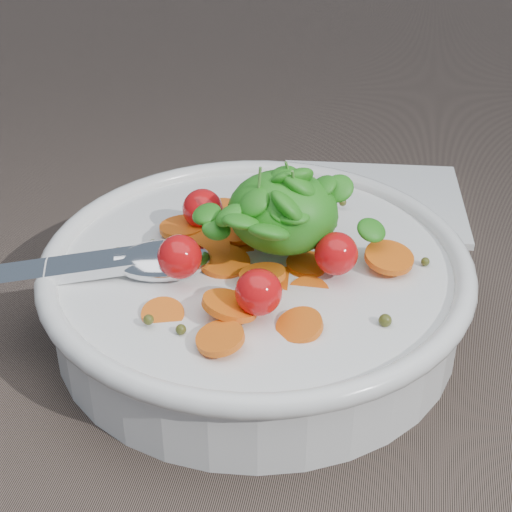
# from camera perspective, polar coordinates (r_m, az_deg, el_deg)

# --- Properties ---
(ground) EXTENTS (6.00, 6.00, 0.00)m
(ground) POSITION_cam_1_polar(r_m,az_deg,el_deg) (0.56, -0.79, -4.60)
(ground) COLOR brown
(ground) RESTS_ON ground
(bowl) EXTENTS (0.31, 0.29, 0.13)m
(bowl) POSITION_cam_1_polar(r_m,az_deg,el_deg) (0.54, 0.01, -2.08)
(bowl) COLOR white
(bowl) RESTS_ON ground
(napkin) EXTENTS (0.18, 0.16, 0.01)m
(napkin) POSITION_cam_1_polar(r_m,az_deg,el_deg) (0.71, 8.38, 3.95)
(napkin) COLOR white
(napkin) RESTS_ON ground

